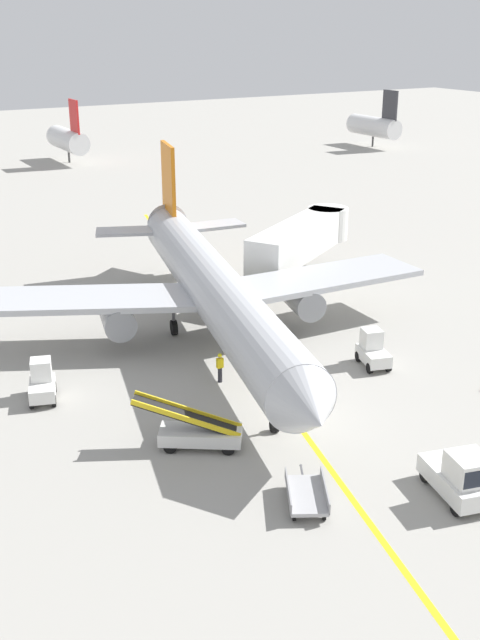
{
  "coord_description": "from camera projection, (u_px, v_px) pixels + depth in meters",
  "views": [
    {
      "loc": [
        -19.25,
        -28.26,
        18.5
      ],
      "look_at": [
        1.37,
        7.52,
        2.5
      ],
      "focal_mm": 43.48,
      "sensor_mm": 36.0,
      "label": 1
    }
  ],
  "objects": [
    {
      "name": "ground_plane",
      "position": [
        292.0,
        419.0,
        38.48
      ],
      "size": [
        300.0,
        300.0,
        0.0
      ],
      "primitive_type": "plane",
      "color": "#9E9B93"
    },
    {
      "name": "taxi_line_yellow",
      "position": [
        263.0,
        376.0,
        43.16
      ],
      "size": [
        19.77,
        77.67,
        0.01
      ],
      "primitive_type": "cube",
      "rotation": [
        0.0,
        0.0,
        -0.25
      ],
      "color": "yellow",
      "rests_on": "ground"
    },
    {
      "name": "safety_cone_nose_right",
      "position": [
        314.0,
        385.0,
        41.54
      ],
      "size": [
        0.36,
        0.36,
        0.44
      ],
      "primitive_type": "cone",
      "color": "orange",
      "rests_on": "ground"
    },
    {
      "name": "pushback_tug",
      "position": [
        462.0,
        477.0,
        31.82
      ],
      "size": [
        2.71,
        3.95,
        2.2
      ],
      "color": "silver",
      "rests_on": "ground"
    },
    {
      "name": "airliner",
      "position": [
        213.0,
        287.0,
        46.87
      ],
      "size": [
        27.91,
        34.92,
        10.1
      ],
      "color": "#B2B5BA",
      "rests_on": "ground"
    },
    {
      "name": "ground_crew_marshaller",
      "position": [
        220.0,
        367.0,
        42.13
      ],
      "size": [
        0.36,
        0.24,
        1.7
      ],
      "color": "#26262D",
      "rests_on": "ground"
    },
    {
      "name": "baggage_cart_loaded",
      "position": [
        306.0,
        494.0,
        31.54
      ],
      "size": [
        2.7,
        3.69,
        0.94
      ],
      "color": "#A5A5A8",
      "rests_on": "ground"
    },
    {
      "name": "baggage_tug_by_cargo_door",
      "position": [
        42.0,
        383.0,
        40.24
      ],
      "size": [
        1.97,
        2.68,
        2.1
      ],
      "color": "silver",
      "rests_on": "ground"
    },
    {
      "name": "distant_aircraft_far_left",
      "position": [
        68.0,
        139.0,
        106.78
      ],
      "size": [
        3.0,
        10.1,
        8.8
      ],
      "color": "silver",
      "rests_on": "ground"
    },
    {
      "name": "belt_loader_forward_hold",
      "position": [
        198.0,
        432.0,
        35.74
      ],
      "size": [
        4.87,
        3.78,
        2.59
      ],
      "color": "silver",
      "rests_on": "ground"
    },
    {
      "name": "baggage_tug_near_wing",
      "position": [
        373.0,
        350.0,
        44.2
      ],
      "size": [
        1.91,
        2.67,
        2.1
      ],
      "color": "silver",
      "rests_on": "ground"
    },
    {
      "name": "jet_bridge",
      "position": [
        305.0,
        237.0,
        57.4
      ],
      "size": [
        12.22,
        8.89,
        4.85
      ],
      "color": "silver",
      "rests_on": "ground"
    },
    {
      "name": "distant_aircraft_mid_left",
      "position": [
        374.0,
        126.0,
        120.37
      ],
      "size": [
        3.0,
        10.1,
        8.8
      ],
      "color": "silver",
      "rests_on": "ground"
    }
  ]
}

